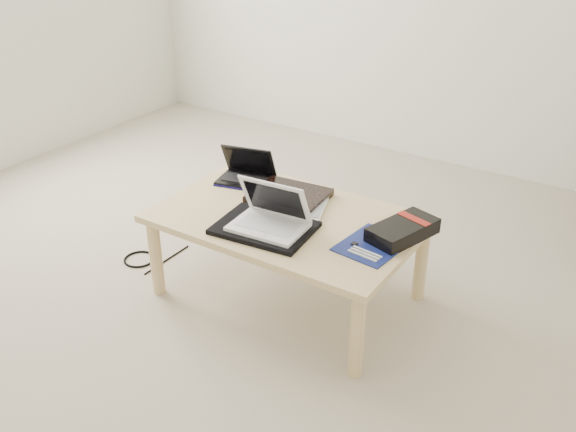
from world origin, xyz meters
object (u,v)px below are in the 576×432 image
Objects in this scene: netbook at (246,174)px; gpu_box at (403,230)px; coffee_table at (288,226)px; white_laptop at (270,217)px.

gpu_box is (0.84, -0.10, -0.00)m from netbook.
white_laptop reaches higher than coffee_table.
coffee_table is 0.18m from white_laptop.
netbook is at bearing 137.52° from white_laptop.
white_laptop is at bearing -153.04° from gpu_box.
white_laptop is 0.53m from gpu_box.
white_laptop is (0.37, -0.34, 0.03)m from netbook.
netbook is (-0.36, 0.20, 0.08)m from coffee_table.
coffee_table is 3.86× the size of netbook.
netbook is at bearing 173.44° from gpu_box.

